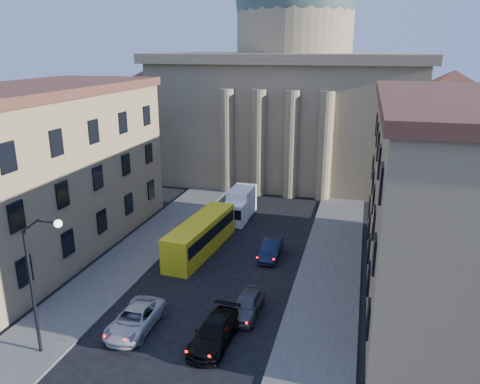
# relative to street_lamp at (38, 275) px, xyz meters

# --- Properties ---
(sidewalk_left) EXTENTS (5.00, 60.00, 0.15)m
(sidewalk_left) POSITION_rel_street_lamp_xyz_m (-1.53, 10.00, -5.21)
(sidewalk_left) COLOR #4F4D48
(sidewalk_left) RESTS_ON ground
(sidewalk_right) EXTENTS (5.00, 60.00, 0.15)m
(sidewalk_right) POSITION_rel_street_lamp_xyz_m (15.47, 10.00, -5.21)
(sidewalk_right) COLOR #4F4D48
(sidewalk_right) RESTS_ON ground
(church) EXTENTS (68.02, 28.76, 36.60)m
(church) POSITION_rel_street_lamp_xyz_m (6.97, 47.47, 6.59)
(church) COLOR #827150
(church) RESTS_ON ground
(building_left) EXTENTS (11.60, 26.60, 14.70)m
(building_left) POSITION_rel_street_lamp_xyz_m (-10.03, 14.00, 2.14)
(building_left) COLOR #A07E5E
(building_left) RESTS_ON ground
(building_right) EXTENTS (11.60, 26.60, 14.70)m
(building_right) POSITION_rel_street_lamp_xyz_m (23.97, 14.00, 2.14)
(building_right) COLOR #A07E5E
(building_right) RESTS_ON ground
(street_lamp) EXTENTS (2.62, 0.44, 8.83)m
(street_lamp) POSITION_rel_street_lamp_xyz_m (0.00, 0.00, 0.00)
(street_lamp) COLOR black
(street_lamp) RESTS_ON ground
(car_left_mid) EXTENTS (2.45, 5.31, 1.48)m
(car_left_mid) POSITION_rel_street_lamp_xyz_m (3.83, 3.75, -4.55)
(car_left_mid) COLOR silver
(car_left_mid) RESTS_ON ground
(car_right_mid) EXTENTS (2.40, 5.38, 1.53)m
(car_right_mid) POSITION_rel_street_lamp_xyz_m (9.32, 3.64, -4.52)
(car_right_mid) COLOR black
(car_right_mid) RESTS_ON ground
(car_right_far) EXTENTS (1.89, 4.54, 1.54)m
(car_right_far) POSITION_rel_street_lamp_xyz_m (10.45, 7.39, -4.52)
(car_right_far) COLOR #4D4C51
(car_right_far) RESTS_ON ground
(car_right_distant) EXTENTS (1.70, 4.61, 1.51)m
(car_right_distant) POSITION_rel_street_lamp_xyz_m (10.23, 16.94, -4.53)
(car_right_distant) COLOR black
(car_right_distant) RESTS_ON ground
(city_bus) EXTENTS (3.36, 10.82, 3.00)m
(city_bus) POSITION_rel_street_lamp_xyz_m (3.86, 16.52, -3.67)
(city_bus) COLOR yellow
(city_bus) RESTS_ON ground
(box_truck) EXTENTS (2.44, 5.84, 3.17)m
(box_truck) POSITION_rel_street_lamp_xyz_m (5.02, 25.69, -3.79)
(box_truck) COLOR white
(box_truck) RESTS_ON ground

